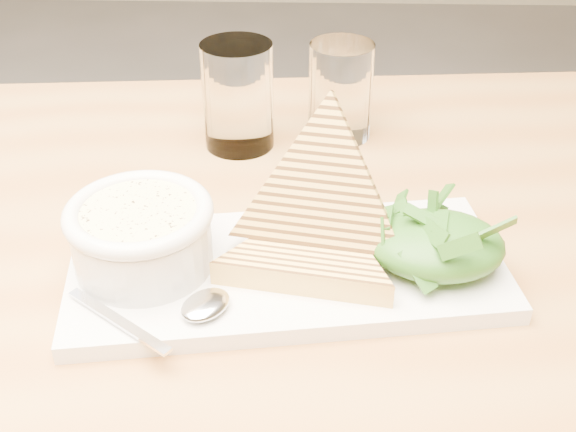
{
  "coord_description": "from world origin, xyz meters",
  "views": [
    {
      "loc": [
        0.35,
        -0.55,
        1.11
      ],
      "look_at": [
        0.33,
        -0.05,
        0.78
      ],
      "focal_mm": 45.0,
      "sensor_mm": 36.0,
      "label": 1
    }
  ],
  "objects_px": {
    "platter": "(287,270)",
    "glass_far": "(340,91)",
    "table_top": "(170,271)",
    "soup_bowl": "(143,242)",
    "glass_near": "(238,96)"
  },
  "relations": [
    {
      "from": "glass_far",
      "to": "glass_near",
      "type": "bearing_deg",
      "value": -166.44
    },
    {
      "from": "table_top",
      "to": "glass_far",
      "type": "height_order",
      "value": "glass_far"
    },
    {
      "from": "soup_bowl",
      "to": "glass_far",
      "type": "height_order",
      "value": "glass_far"
    },
    {
      "from": "platter",
      "to": "glass_far",
      "type": "relative_size",
      "value": 3.35
    },
    {
      "from": "glass_far",
      "to": "soup_bowl",
      "type": "bearing_deg",
      "value": -121.94
    },
    {
      "from": "table_top",
      "to": "platter",
      "type": "relative_size",
      "value": 3.19
    },
    {
      "from": "soup_bowl",
      "to": "glass_near",
      "type": "height_order",
      "value": "glass_near"
    },
    {
      "from": "glass_near",
      "to": "glass_far",
      "type": "xyz_separation_m",
      "value": [
        0.11,
        0.03,
        -0.0
      ]
    },
    {
      "from": "table_top",
      "to": "glass_near",
      "type": "xyz_separation_m",
      "value": [
        0.05,
        0.21,
        0.08
      ]
    },
    {
      "from": "table_top",
      "to": "glass_far",
      "type": "distance_m",
      "value": 0.29
    },
    {
      "from": "table_top",
      "to": "soup_bowl",
      "type": "height_order",
      "value": "soup_bowl"
    },
    {
      "from": "table_top",
      "to": "soup_bowl",
      "type": "bearing_deg",
      "value": -106.91
    },
    {
      "from": "platter",
      "to": "glass_far",
      "type": "xyz_separation_m",
      "value": [
        0.05,
        0.27,
        0.05
      ]
    },
    {
      "from": "table_top",
      "to": "soup_bowl",
      "type": "xyz_separation_m",
      "value": [
        -0.01,
        -0.04,
        0.06
      ]
    },
    {
      "from": "glass_near",
      "to": "table_top",
      "type": "bearing_deg",
      "value": -102.48
    }
  ]
}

